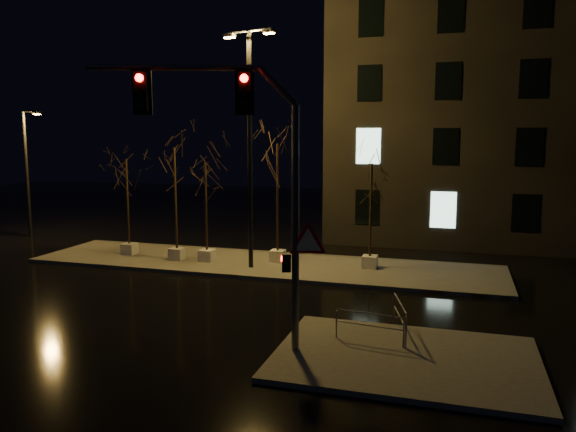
% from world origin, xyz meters
% --- Properties ---
extents(ground, '(90.00, 90.00, 0.00)m').
position_xyz_m(ground, '(0.00, 0.00, 0.00)').
color(ground, black).
rests_on(ground, ground).
extents(median, '(22.00, 5.00, 0.15)m').
position_xyz_m(median, '(0.00, 6.00, 0.07)').
color(median, '#4E4B45').
rests_on(median, ground).
extents(sidewalk_corner, '(7.00, 5.00, 0.15)m').
position_xyz_m(sidewalk_corner, '(7.50, -3.50, 0.07)').
color(sidewalk_corner, '#4E4B45').
rests_on(sidewalk_corner, ground).
extents(building, '(25.00, 12.00, 15.00)m').
position_xyz_m(building, '(14.00, 18.00, 7.50)').
color(building, black).
rests_on(building, ground).
extents(tree_0, '(1.80, 1.80, 4.89)m').
position_xyz_m(tree_0, '(-6.98, 5.87, 3.86)').
color(tree_0, silver).
rests_on(tree_0, median).
extents(tree_1, '(1.80, 1.80, 5.50)m').
position_xyz_m(tree_1, '(-4.14, 5.51, 4.32)').
color(tree_1, silver).
rests_on(tree_1, median).
extents(tree_2, '(1.80, 1.80, 4.80)m').
position_xyz_m(tree_2, '(-2.59, 5.57, 3.80)').
color(tree_2, silver).
rests_on(tree_2, median).
extents(tree_3, '(1.80, 1.80, 5.69)m').
position_xyz_m(tree_3, '(0.66, 6.44, 4.47)').
color(tree_3, silver).
rests_on(tree_3, median).
extents(tree_4, '(1.80, 1.80, 4.82)m').
position_xyz_m(tree_4, '(5.01, 6.46, 3.81)').
color(tree_4, silver).
rests_on(tree_4, median).
extents(traffic_signal_mast, '(6.04, 2.08, 7.73)m').
position_xyz_m(traffic_signal_mast, '(3.31, -4.26, 5.22)').
color(traffic_signal_mast, '#56585D').
rests_on(traffic_signal_mast, sidewalk_corner).
extents(streetlight_main, '(2.58, 0.91, 10.40)m').
position_xyz_m(streetlight_main, '(-0.16, 5.02, 6.15)').
color(streetlight_main, black).
rests_on(streetlight_main, median).
extents(streetlight_far, '(1.47, 0.43, 7.51)m').
position_xyz_m(streetlight_far, '(-15.89, 9.25, 4.13)').
color(streetlight_far, black).
rests_on(streetlight_far, ground).
extents(guard_rail_a, '(2.02, 0.32, 0.88)m').
position_xyz_m(guard_rail_a, '(6.40, -2.77, 0.72)').
color(guard_rail_a, '#56585D').
rests_on(guard_rail_a, sidewalk_corner).
extents(guard_rail_b, '(0.59, 2.07, 1.01)m').
position_xyz_m(guard_rail_b, '(7.18, -1.91, 0.80)').
color(guard_rail_b, '#56585D').
rests_on(guard_rail_b, sidewalk_corner).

